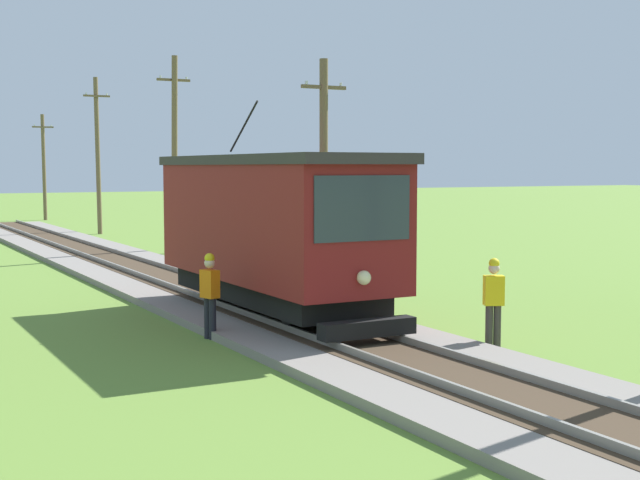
# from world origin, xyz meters

# --- Properties ---
(red_tram) EXTENTS (2.60, 8.54, 4.79)m
(red_tram) POSITION_xyz_m (0.00, 21.61, 2.19)
(red_tram) COLOR maroon
(red_tram) RESTS_ON rail_right
(utility_pole_mid) EXTENTS (1.40, 0.26, 6.58)m
(utility_pole_mid) POSITION_xyz_m (3.35, 25.27, 3.38)
(utility_pole_mid) COLOR brown
(utility_pole_mid) RESTS_ON ground
(utility_pole_far) EXTENTS (1.40, 0.59, 8.05)m
(utility_pole_far) POSITION_xyz_m (3.35, 37.98, 4.12)
(utility_pole_far) COLOR brown
(utility_pole_far) RESTS_ON ground
(utility_pole_distant) EXTENTS (1.40, 0.55, 8.30)m
(utility_pole_distant) POSITION_xyz_m (3.35, 50.26, 4.25)
(utility_pole_distant) COLOR brown
(utility_pole_distant) RESTS_ON ground
(utility_pole_horizon) EXTENTS (1.40, 0.45, 7.09)m
(utility_pole_horizon) POSITION_xyz_m (3.35, 64.51, 3.64)
(utility_pole_horizon) COLOR brown
(utility_pole_horizon) RESTS_ON ground
(track_worker) EXTENTS (0.45, 0.38, 1.78)m
(track_worker) POSITION_xyz_m (2.44, 16.71, 0.98)
(track_worker) COLOR #38332D
(track_worker) RESTS_ON ground
(second_worker) EXTENTS (0.34, 0.43, 1.78)m
(second_worker) POSITION_xyz_m (-2.07, 20.26, 0.98)
(second_worker) COLOR black
(second_worker) RESTS_ON ground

